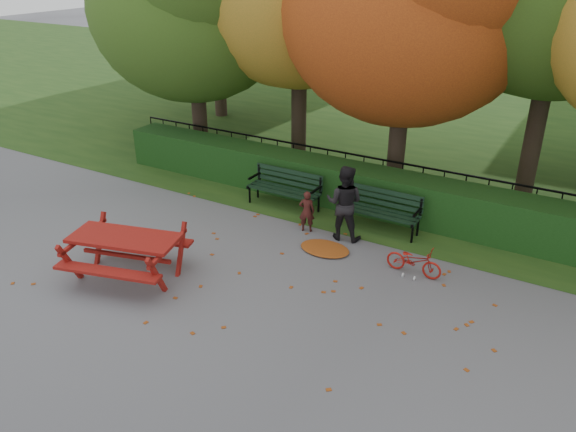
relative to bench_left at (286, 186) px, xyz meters
The scene contains 12 objects.
ground 3.96m from the bench_left, 70.65° to the right, with size 90.00×90.00×0.00m, color slate.
grass_strip 10.39m from the bench_left, 82.81° to the left, with size 90.00×90.00×0.00m, color #1D3E14.
hedge 1.53m from the bench_left, 31.58° to the left, with size 13.00×0.90×1.00m, color black.
iron_fence 2.06m from the bench_left, 50.89° to the left, with size 14.00×0.04×1.02m.
bench_left is the anchor object (origin of this frame).
bench_right 2.40m from the bench_left, ahead, with size 1.80×0.57×0.88m.
picnic_table 4.38m from the bench_left, 102.03° to the right, with size 2.36×2.09×0.98m.
leaf_pile 2.40m from the bench_left, 39.35° to the right, with size 1.06×0.73×0.07m, color #71340E.
leaf_scatter 3.68m from the bench_left, 69.08° to the right, with size 9.00×5.70×0.01m, color #71340E, non-canonical shape.
child 1.40m from the bench_left, 40.31° to the right, with size 0.34×0.22×0.94m, color #3E1714.
adult 2.08m from the bench_left, 22.86° to the right, with size 0.79×0.62×1.63m, color black.
bicycle 3.98m from the bench_left, 21.69° to the right, with size 0.38×1.08×0.57m, color #A5160F.
Camera 1 is at (4.97, -6.90, 5.62)m, focal length 35.00 mm.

